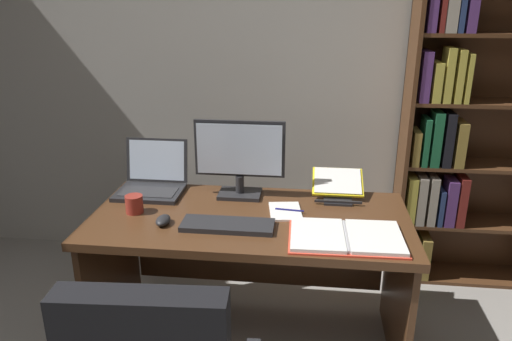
# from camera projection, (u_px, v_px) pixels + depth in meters

# --- Properties ---
(wall_back) EXTENTS (5.26, 0.12, 2.76)m
(wall_back) POSITION_uv_depth(u_px,v_px,m) (274.00, 53.00, 3.01)
(wall_back) COLOR #B2ADA3
(wall_back) RESTS_ON ground
(desk) EXTENTS (1.52, 0.74, 0.72)m
(desk) POSITION_uv_depth(u_px,v_px,m) (252.00, 245.00, 2.44)
(desk) COLOR #4C2D19
(desk) RESTS_ON ground
(bookshelf) EXTENTS (0.85, 0.27, 1.90)m
(bookshelf) POSITION_uv_depth(u_px,v_px,m) (460.00, 138.00, 2.84)
(bookshelf) COLOR #4C2D19
(bookshelf) RESTS_ON ground
(monitor) EXTENTS (0.47, 0.16, 0.40)m
(monitor) POSITION_uv_depth(u_px,v_px,m) (240.00, 159.00, 2.48)
(monitor) COLOR #232326
(monitor) RESTS_ON desk
(laptop) EXTENTS (0.34, 0.31, 0.26)m
(laptop) POSITION_uv_depth(u_px,v_px,m) (152.00, 181.00, 2.58)
(laptop) COLOR #232326
(laptop) RESTS_ON desk
(keyboard) EXTENTS (0.42, 0.15, 0.02)m
(keyboard) POSITION_uv_depth(u_px,v_px,m) (228.00, 225.00, 2.18)
(keyboard) COLOR #232326
(keyboard) RESTS_ON desk
(computer_mouse) EXTENTS (0.06, 0.10, 0.04)m
(computer_mouse) POSITION_uv_depth(u_px,v_px,m) (163.00, 220.00, 2.21)
(computer_mouse) COLOR #232326
(computer_mouse) RESTS_ON desk
(reading_stand_with_book) EXTENTS (0.26, 0.26, 0.12)m
(reading_stand_with_book) POSITION_uv_depth(u_px,v_px,m) (338.00, 185.00, 2.52)
(reading_stand_with_book) COLOR #232326
(reading_stand_with_book) RESTS_ON desk
(open_binder) EXTENTS (0.50, 0.33, 0.02)m
(open_binder) POSITION_uv_depth(u_px,v_px,m) (346.00, 237.00, 2.08)
(open_binder) COLOR #DB422D
(open_binder) RESTS_ON desk
(notepad) EXTENTS (0.18, 0.23, 0.01)m
(notepad) POSITION_uv_depth(u_px,v_px,m) (285.00, 211.00, 2.34)
(notepad) COLOR white
(notepad) RESTS_ON desk
(pen) EXTENTS (0.14, 0.02, 0.01)m
(pen) POSITION_uv_depth(u_px,v_px,m) (289.00, 210.00, 2.34)
(pen) COLOR navy
(pen) RESTS_ON notepad
(coffee_mug) EXTENTS (0.08, 0.08, 0.09)m
(coffee_mug) POSITION_uv_depth(u_px,v_px,m) (134.00, 204.00, 2.33)
(coffee_mug) COLOR maroon
(coffee_mug) RESTS_ON desk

